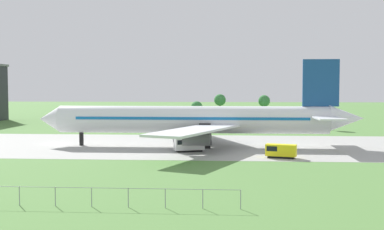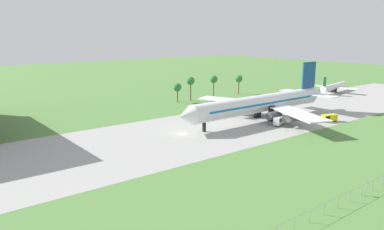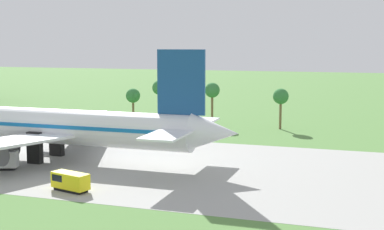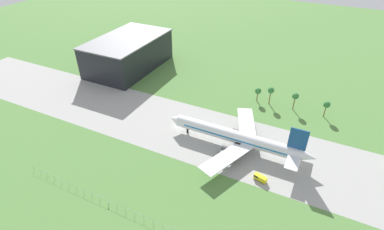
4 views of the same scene
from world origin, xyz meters
The scene contains 9 objects.
ground_plane centered at (0.00, 0.00, 0.00)m, with size 600.00×600.00×0.00m, color #517F3D.
taxiway_strip centered at (0.00, 0.00, 0.01)m, with size 320.00×44.00×0.02m.
jet_airliner centered at (32.86, -1.93, 5.76)m, with size 70.17×55.58×18.73m.
regional_aircraft centered at (108.25, 17.17, 2.88)m, with size 26.58×24.07×8.75m.
baggage_tug centered at (48.29, -17.88, 1.35)m, with size 5.78×3.36×2.51m.
fuel_truck centered at (31.06, -10.73, 1.56)m, with size 6.21×3.82×2.93m.
perimeter_fence centered at (0.00, -55.00, 1.45)m, with size 80.10×0.10×2.10m.
no_stopping_sign centered at (0.51, -55.31, 1.05)m, with size 0.44×0.08×1.68m.
palm_tree_row centered at (45.80, 43.26, 7.71)m, with size 40.70×3.60×10.64m.
Camera 2 is at (-63.87, -86.08, 29.13)m, focal length 35.00 mm.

